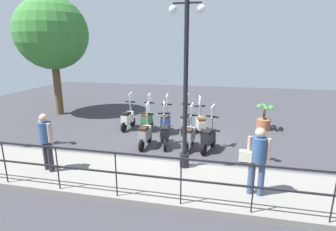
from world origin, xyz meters
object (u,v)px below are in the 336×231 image
(pedestrian_with_bag, at_px, (257,156))
(scooter_near_2, at_px, (164,133))
(tree_large, at_px, (52,34))
(lamp_post_near, at_px, (185,94))
(scooter_near_1, at_px, (189,135))
(scooter_far_1, at_px, (185,121))
(scooter_far_4, at_px, (128,118))
(scooter_far_2, at_px, (166,122))
(scooter_near_3, at_px, (145,134))
(pedestrian_distant, at_px, (46,138))
(scooter_far_3, at_px, (147,119))
(potted_palm, at_px, (264,119))
(scooter_near_0, at_px, (209,137))
(scooter_far_0, at_px, (201,124))

(pedestrian_with_bag, xyz_separation_m, scooter_near_2, (2.80, 2.75, -0.60))
(tree_large, bearing_deg, lamp_post_near, -124.62)
(scooter_near_1, relative_size, scooter_far_1, 1.00)
(scooter_near_1, distance_m, scooter_far_1, 1.75)
(pedestrian_with_bag, relative_size, scooter_far_4, 1.03)
(lamp_post_near, distance_m, scooter_far_2, 3.84)
(scooter_near_3, distance_m, scooter_far_2, 1.65)
(pedestrian_distant, relative_size, scooter_near_1, 1.03)
(lamp_post_near, distance_m, scooter_far_3, 4.31)
(scooter_near_3, bearing_deg, potted_palm, -53.58)
(scooter_far_1, bearing_deg, scooter_far_2, 109.55)
(pedestrian_with_bag, bearing_deg, potted_palm, -0.05)
(potted_palm, bearing_deg, scooter_near_0, 143.22)
(scooter_near_2, bearing_deg, scooter_far_4, 35.59)
(scooter_near_1, bearing_deg, scooter_near_3, 101.02)
(tree_large, relative_size, potted_palm, 5.43)
(scooter_near_1, bearing_deg, scooter_far_1, 18.77)
(scooter_near_0, bearing_deg, scooter_near_3, 109.66)
(pedestrian_with_bag, xyz_separation_m, pedestrian_distant, (0.06, 5.34, 0.00))
(scooter_far_4, bearing_deg, tree_large, 75.52)
(scooter_near_2, xyz_separation_m, scooter_far_1, (1.66, -0.49, 0.00))
(scooter_far_0, bearing_deg, scooter_near_3, 116.26)
(lamp_post_near, relative_size, pedestrian_distant, 2.93)
(pedestrian_with_bag, bearing_deg, lamp_post_near, 68.42)
(scooter_far_2, bearing_deg, scooter_far_0, -91.95)
(lamp_post_near, height_order, scooter_near_0, lamp_post_near)
(tree_large, distance_m, scooter_far_4, 5.86)
(scooter_far_0, bearing_deg, scooter_near_2, 125.79)
(scooter_near_1, xyz_separation_m, scooter_far_3, (1.64, 1.98, 0.00))
(pedestrian_with_bag, distance_m, scooter_near_0, 3.04)
(scooter_near_0, bearing_deg, potted_palm, -19.61)
(lamp_post_near, height_order, scooter_near_1, lamp_post_near)
(scooter_far_2, bearing_deg, scooter_near_2, -170.58)
(potted_palm, xyz_separation_m, scooter_far_3, (-1.16, 4.77, 0.04))
(pedestrian_with_bag, relative_size, scooter_near_3, 1.03)
(scooter_far_4, bearing_deg, scooter_near_1, -113.82)
(lamp_post_near, xyz_separation_m, scooter_far_0, (3.18, -0.15, -1.74))
(scooter_near_3, bearing_deg, scooter_far_3, 16.77)
(scooter_near_0, relative_size, scooter_far_2, 1.00)
(scooter_far_0, height_order, scooter_far_1, same)
(scooter_far_0, bearing_deg, scooter_far_2, 73.77)
(scooter_near_0, xyz_separation_m, scooter_far_1, (1.74, 1.05, 0.00))
(tree_large, bearing_deg, scooter_far_0, -104.06)
(lamp_post_near, bearing_deg, pedestrian_with_bag, -120.84)
(pedestrian_with_bag, bearing_deg, scooter_near_0, 33.18)
(lamp_post_near, xyz_separation_m, scooter_near_0, (1.67, -0.56, -1.74))
(scooter_near_2, relative_size, scooter_far_4, 1.00)
(scooter_near_0, height_order, scooter_far_3, same)
(scooter_near_1, bearing_deg, scooter_near_2, 93.41)
(lamp_post_near, distance_m, pedestrian_with_bag, 2.36)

